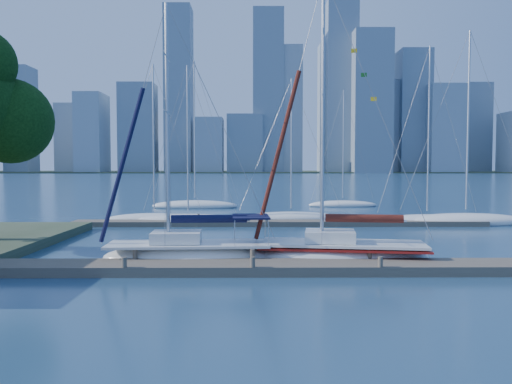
{
  "coord_description": "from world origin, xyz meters",
  "views": [
    {
      "loc": [
        -0.03,
        -20.17,
        4.35
      ],
      "look_at": [
        0.18,
        4.0,
        3.08
      ],
      "focal_mm": 35.0,
      "sensor_mm": 36.0,
      "label": 1
    }
  ],
  "objects": [
    {
      "name": "far_shore",
      "position": [
        0.0,
        320.0,
        0.0
      ],
      "size": [
        800.0,
        100.0,
        1.5
      ],
      "primitive_type": "cube",
      "color": "#38472D",
      "rests_on": "ground"
    },
    {
      "name": "far_dock",
      "position": [
        2.0,
        16.0,
        0.18
      ],
      "size": [
        30.0,
        1.8,
        0.36
      ],
      "primitive_type": "cube",
      "color": "brown",
      "rests_on": "ground"
    },
    {
      "name": "sailboat_maroon",
      "position": [
        4.02,
        2.02,
        1.09
      ],
      "size": [
        8.11,
        3.64,
        13.28
      ],
      "rotation": [
        0.0,
        0.0,
        -0.14
      ],
      "color": "silver",
      "rests_on": "ground"
    },
    {
      "name": "ground",
      "position": [
        0.0,
        0.0,
        0.0
      ],
      "size": [
        700.0,
        700.0,
        0.0
      ],
      "primitive_type": "plane",
      "color": "navy",
      "rests_on": "ground"
    },
    {
      "name": "bg_boat_5",
      "position": [
        15.88,
        16.54,
        0.29
      ],
      "size": [
        9.79,
        3.95,
        14.63
      ],
      "rotation": [
        0.0,
        0.0,
        -0.16
      ],
      "color": "silver",
      "rests_on": "ground"
    },
    {
      "name": "skyline",
      "position": [
        23.79,
        290.75,
        35.95
      ],
      "size": [
        504.4,
        51.31,
        104.07
      ],
      "color": "#7B909F",
      "rests_on": "ground"
    },
    {
      "name": "sailboat_navy",
      "position": [
        -2.86,
        1.99,
        0.97
      ],
      "size": [
        7.83,
        2.88,
        11.99
      ],
      "rotation": [
        0.0,
        0.0,
        0.05
      ],
      "color": "silver",
      "rests_on": "ground"
    },
    {
      "name": "bg_boat_4",
      "position": [
        13.11,
        16.9,
        0.26
      ],
      "size": [
        7.73,
        2.62,
        13.53
      ],
      "rotation": [
        0.0,
        0.0,
        0.06
      ],
      "color": "silver",
      "rests_on": "ground"
    },
    {
      "name": "bg_boat_1",
      "position": [
        -4.84,
        17.38,
        0.25
      ],
      "size": [
        8.19,
        4.99,
        12.18
      ],
      "rotation": [
        0.0,
        0.0,
        -0.38
      ],
      "color": "silver",
      "rests_on": "ground"
    },
    {
      "name": "bg_boat_2",
      "position": [
        3.07,
        18.86,
        0.24
      ],
      "size": [
        8.58,
        3.85,
        11.49
      ],
      "rotation": [
        0.0,
        0.0,
        0.2
      ],
      "color": "silver",
      "rests_on": "ground"
    },
    {
      "name": "bg_boat_0",
      "position": [
        -7.56,
        18.21,
        0.24
      ],
      "size": [
        7.95,
        3.71,
        12.42
      ],
      "rotation": [
        0.0,
        0.0,
        -0.22
      ],
      "color": "silver",
      "rests_on": "ground"
    },
    {
      "name": "bg_boat_7",
      "position": [
        9.71,
        32.88,
        0.24
      ],
      "size": [
        7.54,
        3.96,
        12.69
      ],
      "rotation": [
        0.0,
        0.0,
        0.29
      ],
      "color": "silver",
      "rests_on": "ground"
    },
    {
      "name": "bg_boat_6",
      "position": [
        -5.91,
        31.33,
        0.29
      ],
      "size": [
        8.99,
        2.74,
        15.46
      ],
      "rotation": [
        0.0,
        0.0,
        -0.04
      ],
      "color": "silver",
      "rests_on": "ground"
    },
    {
      "name": "near_dock",
      "position": [
        0.0,
        0.0,
        0.2
      ],
      "size": [
        26.0,
        2.0,
        0.4
      ],
      "primitive_type": "cube",
      "color": "brown",
      "rests_on": "ground"
    }
  ]
}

